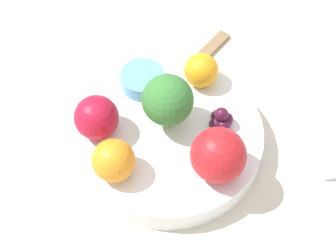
% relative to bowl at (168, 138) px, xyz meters
% --- Properties ---
extents(ground_plane, '(6.00, 6.00, 0.00)m').
position_rel_bowl_xyz_m(ground_plane, '(0.00, 0.00, -0.04)').
color(ground_plane, gray).
extents(table_surface, '(1.20, 1.20, 0.02)m').
position_rel_bowl_xyz_m(table_surface, '(0.00, 0.00, -0.03)').
color(table_surface, beige).
rests_on(table_surface, ground_plane).
extents(bowl, '(0.23, 0.23, 0.03)m').
position_rel_bowl_xyz_m(bowl, '(0.00, 0.00, 0.00)').
color(bowl, white).
rests_on(bowl, table_surface).
extents(broccoli, '(0.06, 0.06, 0.07)m').
position_rel_bowl_xyz_m(broccoli, '(0.01, -0.01, 0.06)').
color(broccoli, '#8CB76B').
rests_on(broccoli, bowl).
extents(apple_red, '(0.05, 0.05, 0.05)m').
position_rel_bowl_xyz_m(apple_red, '(0.04, 0.07, 0.04)').
color(apple_red, '#B7142D').
rests_on(apple_red, bowl).
extents(apple_green, '(0.06, 0.06, 0.06)m').
position_rel_bowl_xyz_m(apple_green, '(-0.07, -0.02, 0.05)').
color(apple_green, red).
rests_on(apple_green, bowl).
extents(orange_front, '(0.04, 0.04, 0.04)m').
position_rel_bowl_xyz_m(orange_front, '(0.04, -0.07, 0.04)').
color(orange_front, orange).
rests_on(orange_front, bowl).
extents(orange_back, '(0.05, 0.05, 0.05)m').
position_rel_bowl_xyz_m(orange_back, '(-0.01, 0.08, 0.04)').
color(orange_back, orange).
rests_on(orange_back, bowl).
extents(grape_cluster, '(0.03, 0.03, 0.03)m').
position_rel_bowl_xyz_m(grape_cluster, '(-0.03, -0.06, 0.03)').
color(grape_cluster, '#47142D').
rests_on(grape_cluster, bowl).
extents(small_cup, '(0.05, 0.05, 0.02)m').
position_rel_bowl_xyz_m(small_cup, '(0.08, -0.01, 0.03)').
color(small_cup, '#66B2DB').
rests_on(small_cup, bowl).
extents(spoon, '(0.04, 0.06, 0.01)m').
position_rel_bowl_xyz_m(spoon, '(0.10, -0.14, -0.01)').
color(spoon, olive).
rests_on(spoon, table_surface).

